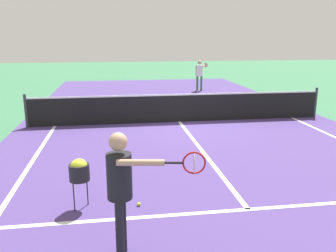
{
  "coord_description": "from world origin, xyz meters",
  "views": [
    {
      "loc": [
        -2.15,
        -11.55,
        2.82
      ],
      "look_at": [
        -1.06,
        -4.43,
        1.0
      ],
      "focal_mm": 37.81,
      "sensor_mm": 36.0,
      "label": 1
    }
  ],
  "objects_px": {
    "player_far": "(200,72)",
    "tennis_ball_mid_court": "(139,204)",
    "ball_hopper": "(79,170)",
    "player_near": "(122,182)",
    "net": "(179,108)"
  },
  "relations": [
    {
      "from": "tennis_ball_mid_court",
      "to": "ball_hopper",
      "type": "bearing_deg",
      "value": 174.74
    },
    {
      "from": "tennis_ball_mid_court",
      "to": "player_near",
      "type": "bearing_deg",
      "value": -101.75
    },
    {
      "from": "player_near",
      "to": "ball_hopper",
      "type": "height_order",
      "value": "player_near"
    },
    {
      "from": "player_far",
      "to": "tennis_ball_mid_court",
      "type": "bearing_deg",
      "value": -107.93
    },
    {
      "from": "player_near",
      "to": "tennis_ball_mid_court",
      "type": "relative_size",
      "value": 25.72
    },
    {
      "from": "ball_hopper",
      "to": "tennis_ball_mid_court",
      "type": "distance_m",
      "value": 1.16
    },
    {
      "from": "player_near",
      "to": "tennis_ball_mid_court",
      "type": "xyz_separation_m",
      "value": [
        0.29,
        1.4,
        -1.03
      ]
    },
    {
      "from": "player_far",
      "to": "player_near",
      "type": "bearing_deg",
      "value": -107.34
    },
    {
      "from": "ball_hopper",
      "to": "tennis_ball_mid_court",
      "type": "bearing_deg",
      "value": -5.26
    },
    {
      "from": "ball_hopper",
      "to": "player_near",
      "type": "bearing_deg",
      "value": -65.57
    },
    {
      "from": "player_far",
      "to": "ball_hopper",
      "type": "distance_m",
      "value": 13.81
    },
    {
      "from": "player_far",
      "to": "tennis_ball_mid_court",
      "type": "height_order",
      "value": "player_far"
    },
    {
      "from": "net",
      "to": "ball_hopper",
      "type": "relative_size",
      "value": 11.46
    },
    {
      "from": "ball_hopper",
      "to": "tennis_ball_mid_court",
      "type": "relative_size",
      "value": 13.25
    },
    {
      "from": "player_near",
      "to": "ball_hopper",
      "type": "distance_m",
      "value": 1.68
    }
  ]
}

